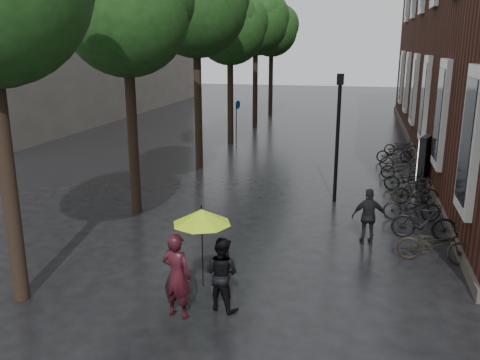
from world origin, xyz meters
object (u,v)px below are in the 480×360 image
(person_black, at_px, (222,274))
(lamp_post, at_px, (338,126))
(person_burgundy, at_px, (177,275))
(parked_bicycles, at_px, (408,181))
(ad_lightbox, at_px, (425,160))
(pedestrian_walking, at_px, (369,216))

(person_black, bearing_deg, lamp_post, -84.70)
(person_burgundy, relative_size, parked_bicycles, 0.13)
(person_black, distance_m, parked_bicycles, 10.58)
(parked_bicycles, height_order, ad_lightbox, ad_lightbox)
(pedestrian_walking, bearing_deg, ad_lightbox, -117.49)
(person_burgundy, height_order, ad_lightbox, ad_lightbox)
(pedestrian_walking, height_order, parked_bicycles, pedestrian_walking)
(parked_bicycles, bearing_deg, lamp_post, -146.25)
(person_burgundy, height_order, lamp_post, lamp_post)
(pedestrian_walking, relative_size, ad_lightbox, 0.83)
(person_burgundy, distance_m, parked_bicycles, 11.35)
(parked_bicycles, distance_m, ad_lightbox, 1.76)
(person_burgundy, xyz_separation_m, parked_bicycles, (5.14, 10.12, -0.41))
(parked_bicycles, bearing_deg, person_black, -114.34)
(lamp_post, bearing_deg, person_black, -102.94)
(person_black, bearing_deg, parked_bicycles, -96.09)
(person_black, height_order, parked_bicycles, person_black)
(parked_bicycles, height_order, lamp_post, lamp_post)
(lamp_post, bearing_deg, ad_lightbox, 45.23)
(person_burgundy, xyz_separation_m, person_black, (0.78, 0.48, -0.10))
(parked_bicycles, bearing_deg, ad_lightbox, 66.24)
(person_burgundy, xyz_separation_m, lamp_post, (2.60, 8.43, 1.76))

